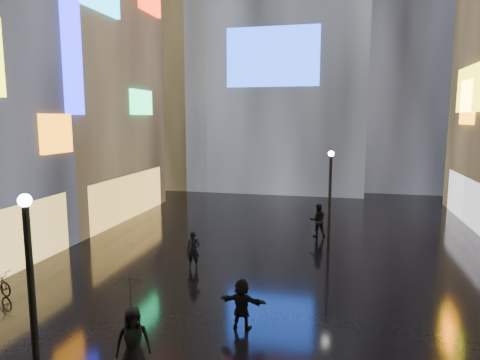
% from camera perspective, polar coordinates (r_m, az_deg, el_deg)
% --- Properties ---
extents(ground, '(140.00, 140.00, 0.00)m').
position_cam_1_polar(ground, '(21.62, 4.93, -10.18)').
color(ground, black).
rests_on(ground, ground).
extents(building_left_far, '(10.28, 12.00, 22.00)m').
position_cam_1_polar(building_left_far, '(32.63, -23.08, 14.94)').
color(building_left_far, black).
rests_on(building_left_far, ground).
extents(tower_flank_right, '(12.00, 12.00, 34.00)m').
position_cam_1_polar(tower_flank_right, '(47.79, 21.60, 20.02)').
color(tower_flank_right, black).
rests_on(tower_flank_right, ground).
extents(tower_flank_left, '(10.00, 10.00, 26.00)m').
position_cam_1_polar(tower_flank_left, '(45.96, -8.82, 15.91)').
color(tower_flank_left, black).
rests_on(tower_flank_left, ground).
extents(lamp_near, '(0.30, 0.30, 5.20)m').
position_cam_1_polar(lamp_near, '(11.04, -26.04, -13.26)').
color(lamp_near, black).
rests_on(lamp_near, ground).
extents(lamp_far, '(0.30, 0.30, 5.20)m').
position_cam_1_polar(lamp_far, '(22.28, 11.90, -1.96)').
color(lamp_far, black).
rests_on(lamp_far, ground).
extents(pedestrian_4, '(1.09, 0.97, 1.88)m').
position_cam_1_polar(pedestrian_4, '(12.51, -14.07, -20.13)').
color(pedestrian_4, black).
rests_on(pedestrian_4, ground).
extents(pedestrian_5, '(1.59, 0.59, 1.68)m').
position_cam_1_polar(pedestrian_5, '(14.46, 0.24, -16.21)').
color(pedestrian_5, black).
rests_on(pedestrian_5, ground).
extents(pedestrian_6, '(0.67, 0.49, 1.70)m').
position_cam_1_polar(pedestrian_6, '(19.94, -6.27, -9.25)').
color(pedestrian_6, black).
rests_on(pedestrian_6, ground).
extents(pedestrian_7, '(1.07, 0.92, 1.92)m').
position_cam_1_polar(pedestrian_7, '(25.26, 10.34, -5.31)').
color(pedestrian_7, black).
rests_on(pedestrian_7, ground).
extents(umbrella_2, '(1.05, 1.04, 0.84)m').
position_cam_1_polar(umbrella_2, '(11.92, -14.31, -14.35)').
color(umbrella_2, black).
rests_on(umbrella_2, pedestrian_4).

